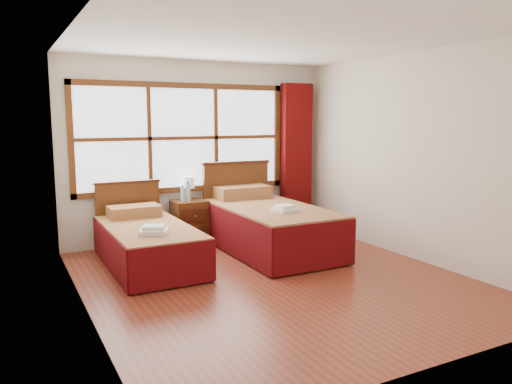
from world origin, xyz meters
TOP-DOWN VIEW (x-y plane):
  - floor at (0.00, 0.00)m, footprint 4.50×4.50m
  - ceiling at (0.00, 0.00)m, footprint 4.50×4.50m
  - wall_back at (0.00, 2.25)m, footprint 4.00×0.00m
  - wall_left at (-2.00, 0.00)m, footprint 0.00×4.50m
  - wall_right at (2.00, 0.00)m, footprint 0.00×4.50m
  - window at (-0.25, 2.21)m, footprint 3.16×0.06m
  - curtain at (1.60, 2.11)m, footprint 0.50×0.16m
  - bed_left at (-1.10, 1.20)m, footprint 0.97×1.99m
  - bed_right at (0.55, 1.20)m, footprint 1.17×2.27m
  - nightstand at (-0.26, 1.99)m, footprint 0.47×0.46m
  - towels_left at (-1.14, 0.73)m, footprint 0.40×0.38m
  - towels_right at (0.54, 0.68)m, footprint 0.33×0.30m
  - lamp at (-0.22, 2.12)m, footprint 0.17×0.17m
  - bottle_near at (-0.36, 1.96)m, footprint 0.06×0.06m
  - bottle_far at (-0.29, 1.97)m, footprint 0.07×0.07m

SIDE VIEW (x-z plane):
  - floor at x=0.00m, z-range 0.00..0.00m
  - bed_left at x=-1.10m, z-range -0.18..0.75m
  - nightstand at x=-0.26m, z-range 0.00..0.62m
  - bed_right at x=0.55m, z-range -0.22..0.92m
  - towels_left at x=-1.14m, z-range 0.49..0.59m
  - towels_right at x=0.54m, z-range 0.60..0.69m
  - bottle_near at x=-0.36m, z-range 0.61..0.84m
  - bottle_far at x=-0.29m, z-range 0.61..0.89m
  - lamp at x=-0.22m, z-range 0.69..1.02m
  - curtain at x=1.60m, z-range 0.02..2.32m
  - wall_back at x=0.00m, z-range -0.70..3.30m
  - wall_left at x=-2.00m, z-range -0.95..3.55m
  - wall_right at x=2.00m, z-range -0.95..3.55m
  - window at x=-0.25m, z-range 0.72..2.28m
  - ceiling at x=0.00m, z-range 2.60..2.60m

